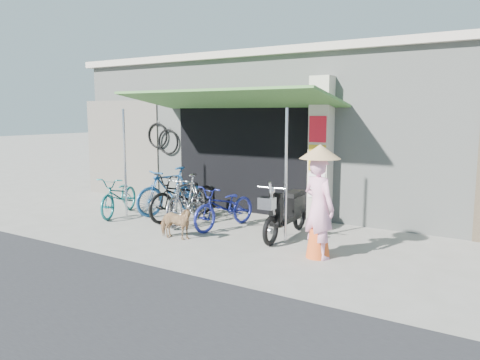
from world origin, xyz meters
The scene contains 13 objects.
ground centered at (0.00, 0.00, 0.00)m, with size 80.00×80.00×0.00m, color gray.
bicycle_shop centered at (0.00, 5.09, 1.83)m, with size 12.30×5.30×3.66m.
shop_pillar centered at (0.85, 2.45, 1.50)m, with size 0.42×0.44×3.00m.
awning centered at (-0.90, 1.63, 2.51)m, with size 4.60×1.88×2.72m.
neighbour_left centered at (-5.00, 2.59, 1.30)m, with size 2.60×0.06×2.60m, color #6B665B.
bike_teal centered at (-3.24, 0.79, 0.44)m, with size 0.58×1.67×0.88m, color #176668.
bike_blue centered at (-2.37, 1.49, 0.53)m, with size 0.50×1.76×1.06m, color #1D4F88.
bike_black centered at (-1.79, 1.27, 0.51)m, with size 0.68×1.94×1.02m, color black.
bike_silver centered at (-1.48, 0.97, 0.51)m, with size 0.48×1.68×1.01m, color #9B9BA0.
bike_navy centered at (-0.57, 1.03, 0.44)m, with size 0.58×1.66×0.87m, color navy.
street_dog centered at (-0.88, -0.12, 0.30)m, with size 0.32×0.71×0.60m, color #A38556.
moped centered at (0.75, 1.11, 0.47)m, with size 0.52×1.81×1.02m.
nun centered at (1.73, 0.24, 0.88)m, with size 0.69×0.64×1.79m.
Camera 1 is at (4.49, -6.49, 2.27)m, focal length 35.00 mm.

